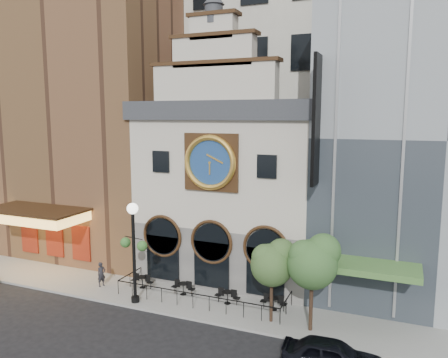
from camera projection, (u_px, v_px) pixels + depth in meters
ground at (183, 319)px, 24.70m from camera, size 120.00×120.00×0.00m
sidewalk at (202, 301)px, 26.98m from camera, size 44.00×5.00×0.15m
clock_building at (234, 183)px, 30.89m from camera, size 12.60×8.78×18.65m
theater_building at (100, 101)px, 36.92m from camera, size 14.00×15.60×25.00m
retail_building at (439, 136)px, 27.43m from camera, size 14.00×14.40×20.00m
office_tower at (282, 21)px, 40.09m from camera, size 20.00×16.00×40.00m
cafe_railing at (202, 293)px, 26.90m from camera, size 10.60×2.60×0.90m
bistro_0 at (142, 281)px, 28.78m from camera, size 1.58×0.68×0.90m
bistro_1 at (183, 288)px, 27.65m from camera, size 1.58×0.68×0.90m
bistro_2 at (227, 296)px, 26.33m from camera, size 1.58×0.68×0.90m
bistro_3 at (274, 302)px, 25.48m from camera, size 1.58×0.68×0.90m
car_right at (333, 357)px, 19.44m from camera, size 4.65×2.10×1.55m
pedestrian at (101, 274)px, 29.00m from camera, size 0.57×0.69×1.63m
lamppost at (134, 241)px, 26.10m from camera, size 1.95×0.84×6.16m
tree_left at (273, 262)px, 23.67m from camera, size 2.42×2.33×4.67m
tree_right at (313, 260)px, 22.62m from camera, size 2.72×2.62×5.23m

